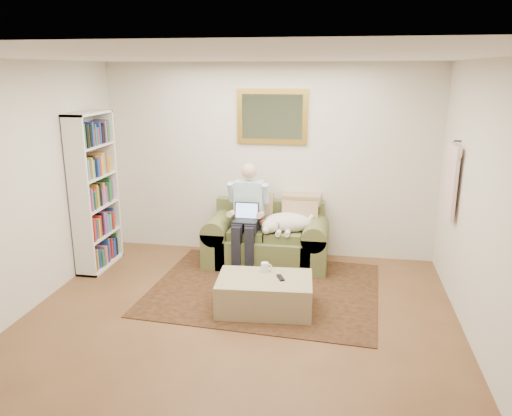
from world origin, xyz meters
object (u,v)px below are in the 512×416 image
(ottoman, at_px, (265,294))
(bookshelf, at_px, (94,192))
(coffee_mug, at_px, (265,267))
(laptop, at_px, (246,216))
(seated_man, at_px, (247,217))
(sofa, at_px, (267,243))
(sleeping_dog, at_px, (288,222))

(ottoman, xyz_separation_m, bookshelf, (-2.33, 0.87, 0.82))
(coffee_mug, xyz_separation_m, bookshelf, (-2.30, 0.68, 0.59))
(bookshelf, bearing_deg, laptop, 7.57)
(coffee_mug, bearing_deg, bookshelf, 163.48)
(seated_man, distance_m, coffee_mug, 1.10)
(laptop, xyz_separation_m, coffee_mug, (0.39, -0.94, -0.29))
(seated_man, height_order, ottoman, seated_man)
(seated_man, xyz_separation_m, ottoman, (0.42, -1.19, -0.49))
(coffee_mug, height_order, bookshelf, bookshelf)
(seated_man, bearing_deg, coffee_mug, -68.55)
(sofa, height_order, laptop, laptop)
(seated_man, bearing_deg, sofa, 31.45)
(bookshelf, bearing_deg, coffee_mug, -16.52)
(coffee_mug, bearing_deg, sleeping_dog, 82.92)
(sleeping_dog, bearing_deg, bookshelf, -171.10)
(sofa, relative_size, bookshelf, 0.80)
(laptop, relative_size, coffee_mug, 3.09)
(sleeping_dog, relative_size, coffee_mug, 6.56)
(seated_man, relative_size, coffee_mug, 13.40)
(sleeping_dog, bearing_deg, seated_man, -172.87)
(seated_man, xyz_separation_m, laptop, (0.00, -0.06, 0.03))
(seated_man, bearing_deg, ottoman, -70.46)
(seated_man, distance_m, sleeping_dog, 0.53)
(coffee_mug, bearing_deg, sofa, 97.64)
(seated_man, xyz_separation_m, bookshelf, (-1.91, -0.32, 0.33))
(laptop, xyz_separation_m, ottoman, (0.42, -1.12, -0.52))
(sofa, distance_m, seated_man, 0.48)
(sleeping_dog, distance_m, bookshelf, 2.50)
(sofa, relative_size, seated_man, 1.19)
(sleeping_dog, bearing_deg, ottoman, -94.73)
(sofa, distance_m, ottoman, 1.35)
(laptop, height_order, sleeping_dog, laptop)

